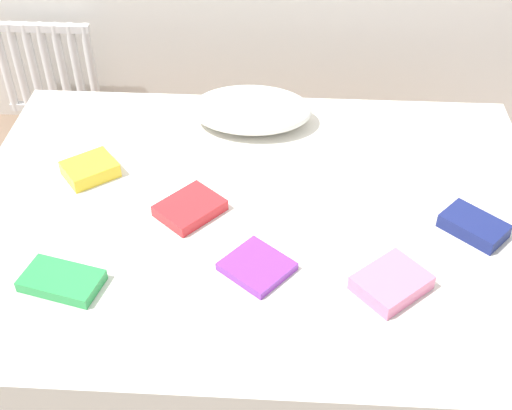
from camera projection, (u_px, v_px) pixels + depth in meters
name	position (u px, v px, depth m)	size (l,w,h in m)	color
ground_plane	(255.00, 309.00, 2.56)	(8.00, 8.00, 0.00)	#7F6651
bed	(255.00, 264.00, 2.40)	(2.00, 1.50, 0.50)	brown
radiator	(48.00, 69.00, 3.31)	(0.48, 0.04, 0.48)	white
pillow	(251.00, 110.00, 2.60)	(0.47, 0.31, 0.13)	white
textbook_navy	(474.00, 226.00, 2.14)	(0.20, 0.12, 0.05)	navy
textbook_yellow	(90.00, 169.00, 2.37)	(0.17, 0.14, 0.05)	yellow
textbook_green	(62.00, 281.00, 1.97)	(0.23, 0.13, 0.04)	green
textbook_pink	(391.00, 283.00, 1.95)	(0.20, 0.16, 0.05)	pink
textbook_red	(190.00, 208.00, 2.22)	(0.20, 0.16, 0.04)	red
textbook_purple	(257.00, 266.00, 2.02)	(0.17, 0.18, 0.03)	purple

